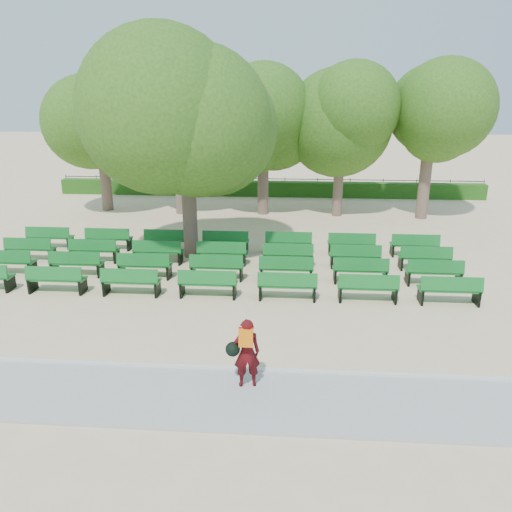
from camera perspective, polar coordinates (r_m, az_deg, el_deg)
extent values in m
plane|color=beige|center=(17.63, -0.85, -2.33)|extent=(120.00, 120.00, 0.00)
cube|color=#A6A5A1|center=(11.07, -4.34, -15.92)|extent=(30.00, 2.20, 0.06)
cube|color=silver|center=(12.01, -3.53, -12.76)|extent=(30.00, 0.12, 0.10)
cube|color=#235515|center=(31.00, 1.43, 7.69)|extent=(26.00, 0.70, 0.90)
cube|color=#126923|center=(18.03, -4.22, -0.35)|extent=(1.88, 0.66, 0.06)
cube|color=#126923|center=(17.74, -4.34, 0.21)|extent=(1.85, 0.29, 0.43)
cylinder|color=brown|center=(19.41, -7.59, 4.96)|extent=(0.56, 0.56, 3.56)
ellipsoid|color=#36631A|center=(18.92, -8.03, 14.92)|extent=(5.77, 5.77, 5.19)
imported|color=#460A0D|center=(11.00, -1.06, -11.01)|extent=(0.65, 0.49, 1.60)
cube|color=orange|center=(10.62, -1.17, -9.34)|extent=(0.30, 0.15, 0.37)
sphere|color=black|center=(10.93, -2.68, -10.59)|extent=(0.32, 0.32, 0.32)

